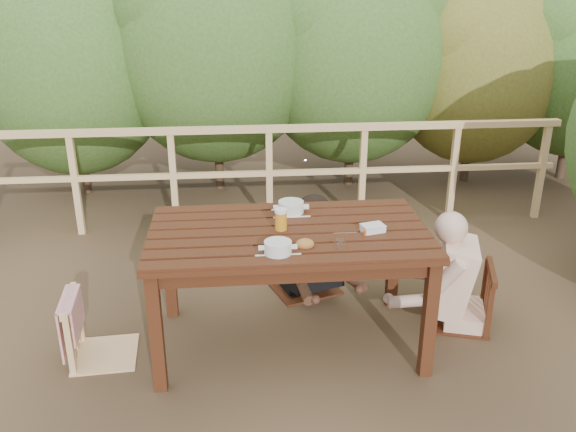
{
  "coord_description": "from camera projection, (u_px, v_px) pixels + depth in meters",
  "views": [
    {
      "loc": [
        -0.33,
        -3.49,
        2.35
      ],
      "look_at": [
        0.0,
        0.05,
        0.9
      ],
      "focal_mm": 37.98,
      "sensor_mm": 36.0,
      "label": 1
    }
  ],
  "objects": [
    {
      "name": "tumbler",
      "position": [
        340.0,
        245.0,
        3.57
      ],
      "size": [
        0.06,
        0.06,
        0.07
      ],
      "primitive_type": "cylinder",
      "color": "white",
      "rests_on": "table"
    },
    {
      "name": "ground",
      "position": [
        289.0,
        341.0,
        4.13
      ],
      "size": [
        60.0,
        60.0,
        0.0
      ],
      "primitive_type": "plane",
      "color": "brown",
      "rests_on": "ground"
    },
    {
      "name": "railing",
      "position": [
        269.0,
        178.0,
        5.79
      ],
      "size": [
        5.6,
        0.1,
        1.01
      ],
      "primitive_type": "cube",
      "color": "#E0B47A",
      "rests_on": "ground"
    },
    {
      "name": "soup_far",
      "position": [
        291.0,
        208.0,
        4.08
      ],
      "size": [
        0.29,
        0.29,
        0.1
      ],
      "primitive_type": "cylinder",
      "color": "white",
      "rests_on": "table"
    },
    {
      "name": "chair_left",
      "position": [
        98.0,
        299.0,
        3.83
      ],
      "size": [
        0.45,
        0.45,
        0.84
      ],
      "primitive_type": "cube",
      "rotation": [
        0.0,
        0.0,
        1.64
      ],
      "color": "#E0B47A",
      "rests_on": "ground"
    },
    {
      "name": "soup_near",
      "position": [
        278.0,
        249.0,
        3.5
      ],
      "size": [
        0.27,
        0.27,
        0.09
      ],
      "primitive_type": "cylinder",
      "color": "white",
      "rests_on": "table"
    },
    {
      "name": "beer_glass",
      "position": [
        281.0,
        221.0,
        3.8
      ],
      "size": [
        0.08,
        0.08,
        0.15
      ],
      "primitive_type": "cylinder",
      "color": "orange",
      "rests_on": "table"
    },
    {
      "name": "woman",
      "position": [
        304.0,
        213.0,
        4.62
      ],
      "size": [
        0.68,
        0.75,
        1.25
      ],
      "primitive_type": null,
      "rotation": [
        0.0,
        0.0,
        3.47
      ],
      "color": "black",
      "rests_on": "ground"
    },
    {
      "name": "chair_far",
      "position": [
        304.0,
        231.0,
        4.65
      ],
      "size": [
        0.62,
        0.62,
        0.98
      ],
      "primitive_type": "cube",
      "rotation": [
        0.0,
        0.0,
        0.33
      ],
      "color": "#381A0D",
      "rests_on": "ground"
    },
    {
      "name": "diner_right",
      "position": [
        473.0,
        234.0,
        4.11
      ],
      "size": [
        0.81,
        0.73,
        1.37
      ],
      "primitive_type": null,
      "rotation": [
        0.0,
        0.0,
        1.27
      ],
      "color": "beige",
      "rests_on": "ground"
    },
    {
      "name": "table",
      "position": [
        289.0,
        289.0,
        3.98
      ],
      "size": [
        1.75,
        0.99,
        0.81
      ],
      "primitive_type": "cube",
      "color": "#381A0D",
      "rests_on": "ground"
    },
    {
      "name": "hedge_row",
      "position": [
        298.0,
        15.0,
        6.4
      ],
      "size": [
        6.6,
        1.6,
        3.8
      ],
      "primitive_type": null,
      "color": "#385823",
      "rests_on": "ground"
    },
    {
      "name": "chair_right",
      "position": [
        465.0,
        270.0,
        4.21
      ],
      "size": [
        0.52,
        0.52,
        0.84
      ],
      "primitive_type": "cube",
      "rotation": [
        0.0,
        0.0,
        -1.87
      ],
      "color": "#381A0D",
      "rests_on": "ground"
    },
    {
      "name": "butter_tub",
      "position": [
        373.0,
        229.0,
        3.79
      ],
      "size": [
        0.16,
        0.13,
        0.06
      ],
      "primitive_type": "cube",
      "rotation": [
        0.0,
        0.0,
        0.25
      ],
      "color": "white",
      "rests_on": "table"
    },
    {
      "name": "bread_roll",
      "position": [
        305.0,
        244.0,
        3.58
      ],
      "size": [
        0.11,
        0.08,
        0.07
      ],
      "primitive_type": "ellipsoid",
      "color": "#956124",
      "rests_on": "table"
    }
  ]
}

